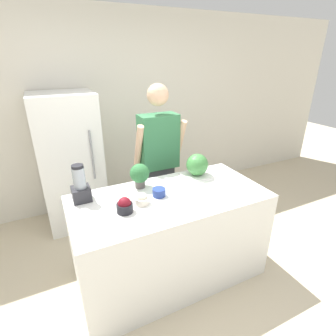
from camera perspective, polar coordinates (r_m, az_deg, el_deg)
ground_plane at (r=2.62m, az=4.94°, el=-27.58°), size 14.00×14.00×0.00m
wall_back at (r=3.73m, az=-11.78°, el=11.65°), size 8.00×0.06×2.60m
counter_island at (r=2.56m, az=0.42°, el=-14.79°), size 1.72×0.83×0.89m
refrigerator at (r=3.41m, az=-20.39°, el=1.21°), size 0.70×0.65×1.65m
person at (r=2.99m, az=-2.01°, el=1.48°), size 0.56×0.28×1.77m
cutting_board at (r=2.70m, az=6.85°, el=-1.51°), size 0.36×0.24×0.01m
watermelon at (r=2.64m, az=6.38°, el=0.73°), size 0.22×0.22×0.22m
bowl_cherries at (r=2.09m, az=-9.42°, el=-8.11°), size 0.13×0.13×0.13m
bowl_cream at (r=2.19m, az=-5.70°, el=-6.79°), size 0.12×0.12×0.10m
bowl_small_blue at (r=2.29m, az=-1.96°, el=-5.31°), size 0.12×0.12×0.07m
blender at (r=2.30m, az=-18.55°, el=-3.85°), size 0.15×0.15×0.32m
potted_plant at (r=2.41m, az=-6.20°, el=-1.37°), size 0.18×0.18×0.23m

